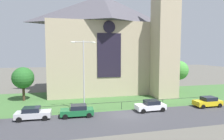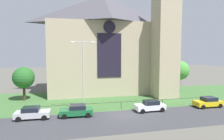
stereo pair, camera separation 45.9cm
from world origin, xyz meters
TOP-DOWN VIEW (x-y plane):
  - ground at (0.00, 10.00)m, footprint 160.00×160.00m
  - road_asphalt at (0.00, -2.00)m, footprint 120.00×8.00m
  - grass_verge at (0.00, 8.00)m, footprint 120.00×20.00m
  - church_building at (0.95, 16.06)m, footprint 23.20×16.20m
  - iron_railing at (0.18, 2.50)m, footprint 26.22×0.07m
  - tree_right_far at (15.55, 12.40)m, footprint 4.00×4.00m
  - tree_left_far at (-14.65, 11.40)m, footprint 3.63×3.63m
  - streetlamp_near at (-5.23, 2.40)m, footprint 3.37×0.26m
  - parked_car_silver at (-11.68, 1.03)m, footprint 4.26×2.15m
  - parked_car_green at (-6.26, 0.81)m, footprint 4.27×2.16m
  - parked_car_white at (3.99, 0.87)m, footprint 4.25×2.13m
  - parked_car_yellow at (13.40, 0.86)m, footprint 4.22×2.05m

SIDE VIEW (x-z plane):
  - ground at x=0.00m, z-range 0.00..0.00m
  - grass_verge at x=0.00m, z-range 0.00..0.01m
  - road_asphalt at x=0.00m, z-range 0.00..0.01m
  - parked_car_silver at x=-11.68m, z-range -0.01..1.50m
  - parked_car_green at x=-6.26m, z-range -0.01..1.50m
  - parked_car_white at x=3.99m, z-range -0.01..1.50m
  - parked_car_yellow at x=13.40m, z-range -0.01..1.50m
  - iron_railing at x=0.18m, z-range 0.39..1.52m
  - tree_left_far at x=-14.65m, z-range 1.04..6.81m
  - tree_right_far at x=15.55m, z-range 1.22..7.72m
  - streetlamp_near at x=-5.23m, z-range 1.19..11.05m
  - church_building at x=0.95m, z-range -2.73..23.27m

